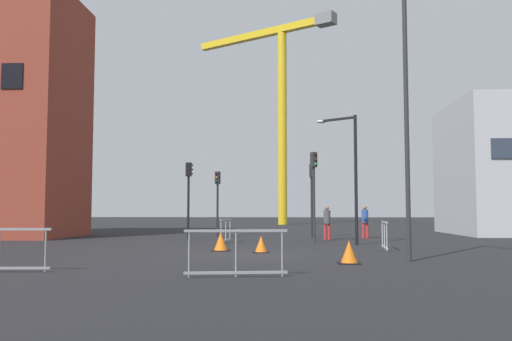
# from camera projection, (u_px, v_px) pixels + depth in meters

# --- Properties ---
(ground) EXTENTS (160.00, 160.00, 0.00)m
(ground) POSITION_uv_depth(u_px,v_px,m) (250.00, 253.00, 18.72)
(ground) COLOR black
(construction_crane) EXTENTS (14.34, 9.53, 20.15)m
(construction_crane) POSITION_uv_depth(u_px,v_px,m) (279.00, 89.00, 54.07)
(construction_crane) COLOR yellow
(construction_crane) RESTS_ON ground
(streetlamp_tall) EXTENTS (0.55, 1.80, 8.28)m
(streetlamp_tall) POSITION_uv_depth(u_px,v_px,m) (409.00, 98.00, 16.00)
(streetlamp_tall) COLOR #2D2D30
(streetlamp_tall) RESTS_ON ground
(streetlamp_short) EXTENTS (1.71, 1.19, 5.66)m
(streetlamp_short) POSITION_uv_depth(u_px,v_px,m) (349.00, 165.00, 23.68)
(streetlamp_short) COLOR black
(streetlamp_short) RESTS_ON ground
(traffic_light_crosswalk) EXTENTS (0.25, 0.38, 3.97)m
(traffic_light_crosswalk) POSITION_uv_depth(u_px,v_px,m) (312.00, 188.00, 29.31)
(traffic_light_crosswalk) COLOR #232326
(traffic_light_crosswalk) RESTS_ON ground
(traffic_light_near) EXTENTS (0.30, 0.39, 3.66)m
(traffic_light_near) POSITION_uv_depth(u_px,v_px,m) (218.00, 192.00, 30.66)
(traffic_light_near) COLOR #232326
(traffic_light_near) RESTS_ON ground
(traffic_light_island) EXTENTS (0.34, 0.39, 4.18)m
(traffic_light_island) POSITION_uv_depth(u_px,v_px,m) (314.00, 182.00, 25.03)
(traffic_light_island) COLOR #2D2D30
(traffic_light_island) RESTS_ON ground
(traffic_light_far) EXTENTS (0.39, 0.33, 3.92)m
(traffic_light_far) POSITION_uv_depth(u_px,v_px,m) (189.00, 188.00, 27.61)
(traffic_light_far) COLOR black
(traffic_light_far) RESTS_ON ground
(pedestrian_walking) EXTENTS (0.34, 0.34, 1.70)m
(pedestrian_walking) POSITION_uv_depth(u_px,v_px,m) (327.00, 220.00, 27.09)
(pedestrian_walking) COLOR red
(pedestrian_walking) RESTS_ON ground
(pedestrian_waiting) EXTENTS (0.34, 0.34, 1.72)m
(pedestrian_waiting) POSITION_uv_depth(u_px,v_px,m) (365.00, 219.00, 28.37)
(pedestrian_waiting) COLOR red
(pedestrian_waiting) RESTS_ON ground
(safety_barrier_right_run) EXTENTS (0.31, 1.93, 1.08)m
(safety_barrier_right_run) POSITION_uv_depth(u_px,v_px,m) (226.00, 230.00, 24.88)
(safety_barrier_right_run) COLOR #B2B5BA
(safety_barrier_right_run) RESTS_ON ground
(safety_barrier_rear) EXTENTS (0.21, 1.86, 1.08)m
(safety_barrier_rear) POSITION_uv_depth(u_px,v_px,m) (385.00, 235.00, 20.23)
(safety_barrier_rear) COLOR #B2B5BA
(safety_barrier_rear) RESTS_ON ground
(safety_barrier_left_run) EXTENTS (2.35, 0.39, 1.08)m
(safety_barrier_left_run) POSITION_uv_depth(u_px,v_px,m) (236.00, 252.00, 12.31)
(safety_barrier_left_run) COLOR gray
(safety_barrier_left_run) RESTS_ON ground
(traffic_cone_striped) EXTENTS (0.66, 0.66, 0.67)m
(traffic_cone_striped) POSITION_uv_depth(u_px,v_px,m) (221.00, 242.00, 19.88)
(traffic_cone_striped) COLOR black
(traffic_cone_striped) RESTS_ON ground
(traffic_cone_on_verge) EXTENTS (0.58, 0.58, 0.59)m
(traffic_cone_on_verge) POSITION_uv_depth(u_px,v_px,m) (261.00, 245.00, 19.13)
(traffic_cone_on_verge) COLOR black
(traffic_cone_on_verge) RESTS_ON ground
(traffic_cone_by_barrier) EXTENTS (0.64, 0.64, 0.65)m
(traffic_cone_by_barrier) POSITION_uv_depth(u_px,v_px,m) (349.00, 253.00, 15.28)
(traffic_cone_by_barrier) COLOR black
(traffic_cone_by_barrier) RESTS_ON ground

